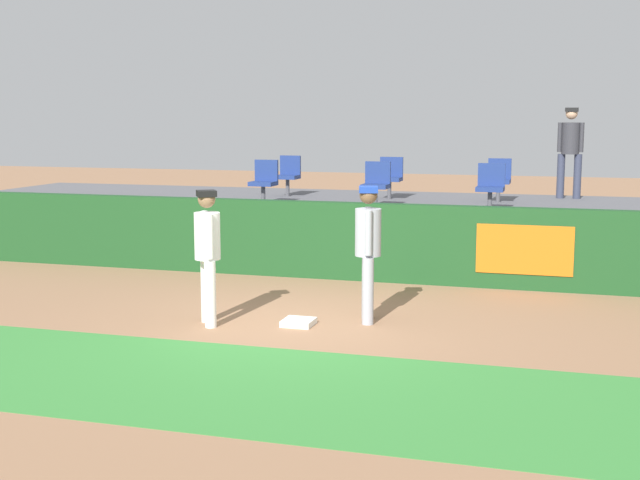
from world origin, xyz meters
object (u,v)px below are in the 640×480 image
object	(u,v)px
seat_front_right	(491,185)
seat_front_left	(264,180)
player_fielder_home	(208,248)
first_base	(299,322)
spectator_hooded	(570,146)
seat_back_center	(390,175)
seat_back_right	(499,178)
seat_back_left	(289,173)
seat_front_center	(376,182)
player_runner_visitor	(368,244)

from	to	relation	value
seat_front_right	seat_front_left	size ratio (longest dim) A/B	1.00
player_fielder_home	seat_front_right	distance (m)	5.96
first_base	seat_front_right	world-z (taller)	seat_front_right
player_fielder_home	spectator_hooded	xyz separation A→B (m)	(4.49, 7.85, 1.11)
seat_back_center	spectator_hooded	xyz separation A→B (m)	(3.48, 1.05, 0.59)
player_fielder_home	seat_front_left	bearing A→B (deg)	158.89
first_base	seat_back_right	distance (m)	6.99
seat_front_right	seat_back_right	distance (m)	1.80
seat_back_right	spectator_hooded	distance (m)	1.78
first_base	seat_back_left	bearing A→B (deg)	109.64
seat_back_left	first_base	bearing A→B (deg)	-70.36
first_base	seat_back_right	bearing A→B (deg)	72.77
seat_back_left	seat_front_left	world-z (taller)	same
first_base	seat_front_center	size ratio (longest dim) A/B	0.48
spectator_hooded	seat_back_center	bearing A→B (deg)	20.10
player_runner_visitor	seat_back_left	xyz separation A→B (m)	(-3.15, 6.05, 0.49)
seat_front_center	spectator_hooded	bearing A→B (deg)	40.21
first_base	spectator_hooded	bearing A→B (deg)	66.20
player_fielder_home	player_runner_visitor	size ratio (longest dim) A/B	0.98
player_runner_visitor	seat_back_right	bearing A→B (deg)	154.22
seat_back_center	spectator_hooded	size ratio (longest dim) A/B	0.46
seat_front_center	seat_front_left	xyz separation A→B (m)	(-2.18, -0.00, -0.00)
player_runner_visitor	seat_front_left	size ratio (longest dim) A/B	2.17
seat_back_left	seat_front_left	size ratio (longest dim) A/B	1.00
first_base	spectator_hooded	distance (m)	8.53
first_base	seat_back_center	size ratio (longest dim) A/B	0.48
player_fielder_home	seat_front_center	world-z (taller)	seat_front_center
seat_back_left	seat_back_center	size ratio (longest dim) A/B	1.00
first_base	seat_back_right	size ratio (longest dim) A/B	0.48
player_runner_visitor	seat_front_left	bearing A→B (deg)	-159.10
seat_back_right	seat_back_center	size ratio (longest dim) A/B	1.00
seat_front_center	seat_front_left	distance (m)	2.18
first_base	seat_front_left	world-z (taller)	seat_front_left
player_runner_visitor	spectator_hooded	size ratio (longest dim) A/B	0.99
seat_front_center	seat_back_center	world-z (taller)	same
seat_front_left	spectator_hooded	bearing A→B (deg)	27.18
player_runner_visitor	seat_front_left	world-z (taller)	seat_front_left
seat_front_left	spectator_hooded	world-z (taller)	spectator_hooded
player_fielder_home	seat_back_center	xyz separation A→B (m)	(1.01, 6.81, 0.52)
player_runner_visitor	seat_back_right	world-z (taller)	seat_back_right
spectator_hooded	seat_back_right	bearing A→B (deg)	41.91
seat_front_right	seat_back_center	world-z (taller)	same
seat_back_left	seat_front_right	bearing A→B (deg)	-22.45
seat_back_left	seat_front_left	bearing A→B (deg)	-86.15
spectator_hooded	player_fielder_home	bearing A→B (deg)	63.62
seat_back_center	seat_back_left	bearing A→B (deg)	-179.99
seat_front_right	seat_back_center	bearing A→B (deg)	140.40
seat_back_left	player_fielder_home	bearing A→B (deg)	-80.24
first_base	seat_front_left	distance (m)	5.42
player_runner_visitor	seat_back_left	distance (m)	6.84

